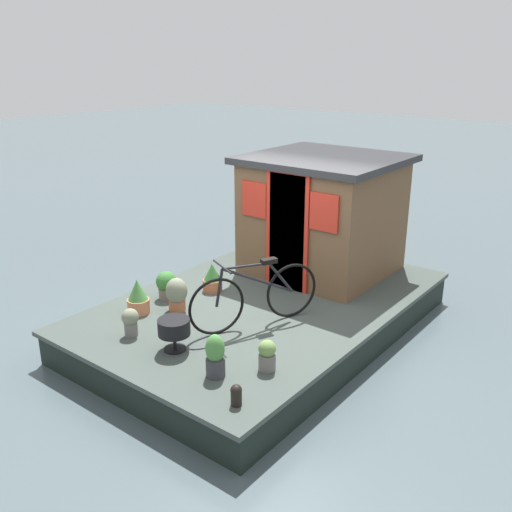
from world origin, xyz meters
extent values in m
plane|color=#4C5B60|center=(0.00, 0.00, 0.00)|extent=(60.00, 60.00, 0.00)
cube|color=#424C47|center=(0.00, 0.00, 0.45)|extent=(5.17, 3.36, 0.06)
cube|color=black|center=(0.00, 0.00, 0.21)|extent=(5.06, 3.29, 0.42)
cube|color=brown|center=(1.48, 0.00, 1.34)|extent=(1.88, 1.99, 1.72)
cube|color=#28282B|center=(1.48, 0.00, 2.25)|extent=(2.08, 2.19, 0.10)
cube|color=#144733|center=(0.52, 0.00, 1.33)|extent=(0.04, 0.60, 1.70)
cube|color=red|center=(0.52, 0.00, 1.38)|extent=(0.03, 0.72, 1.80)
cube|color=red|center=(0.52, -0.60, 1.73)|extent=(0.03, 0.44, 0.52)
cube|color=red|center=(0.52, 0.60, 1.73)|extent=(0.03, 0.44, 0.52)
torus|color=black|center=(-1.20, -0.18, 0.85)|extent=(0.69, 0.33, 0.74)
torus|color=black|center=(-0.24, -0.61, 0.85)|extent=(0.69, 0.33, 0.74)
cylinder|color=black|center=(-0.68, -0.41, 1.08)|extent=(0.92, 0.44, 0.50)
cylinder|color=black|center=(-0.83, -0.34, 1.30)|extent=(0.59, 0.29, 0.07)
cylinder|color=black|center=(-0.39, -0.54, 1.06)|extent=(0.35, 0.18, 0.46)
cylinder|color=black|center=(-1.16, -0.20, 1.08)|extent=(0.12, 0.08, 0.48)
cube|color=black|center=(-0.54, -0.47, 1.31)|extent=(0.22, 0.17, 0.06)
cylinder|color=black|center=(-1.12, -0.21, 1.35)|extent=(0.23, 0.47, 0.02)
cylinder|color=#38383D|center=(-1.93, -0.81, 0.58)|extent=(0.21, 0.21, 0.21)
ellipsoid|color=#4C8942|center=(-1.93, -0.81, 0.81)|extent=(0.20, 0.20, 0.33)
cylinder|color=slate|center=(-1.49, -1.17, 0.57)|extent=(0.19, 0.19, 0.19)
sphere|color=#70934C|center=(-1.49, -1.17, 0.73)|extent=(0.19, 0.19, 0.19)
cylinder|color=#C6754C|center=(-1.39, 1.05, 0.57)|extent=(0.29, 0.29, 0.19)
cone|color=#4C8942|center=(-1.39, 1.05, 0.81)|extent=(0.27, 0.27, 0.28)
cylinder|color=#B2603D|center=(-1.02, 0.71, 0.55)|extent=(0.23, 0.23, 0.15)
ellipsoid|color=gray|center=(-1.02, 0.71, 0.76)|extent=(0.29, 0.29, 0.36)
cylinder|color=#B2603D|center=(-0.23, 0.78, 0.56)|extent=(0.28, 0.28, 0.17)
cone|color=#387533|center=(-0.23, 0.78, 0.77)|extent=(0.25, 0.25, 0.24)
cylinder|color=slate|center=(-1.88, 0.62, 0.57)|extent=(0.16, 0.16, 0.18)
sphere|color=gray|center=(-1.88, 0.62, 0.73)|extent=(0.21, 0.21, 0.21)
cylinder|color=slate|center=(-0.83, 1.10, 0.56)|extent=(0.23, 0.23, 0.15)
sphere|color=#387533|center=(-0.83, 1.10, 0.73)|extent=(0.29, 0.29, 0.29)
cylinder|color=black|center=(-1.80, -0.06, 0.77)|extent=(0.38, 0.38, 0.19)
cylinder|color=black|center=(-1.80, -0.06, 0.58)|extent=(0.04, 0.04, 0.20)
cylinder|color=black|center=(-1.80, -0.06, 0.49)|extent=(0.26, 0.26, 0.02)
cylinder|color=black|center=(-2.21, -1.33, 0.56)|extent=(0.11, 0.11, 0.17)
sphere|color=black|center=(-2.21, -1.33, 0.64)|extent=(0.12, 0.12, 0.12)
camera|label=1|loc=(-5.81, -4.40, 3.71)|focal=39.58mm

